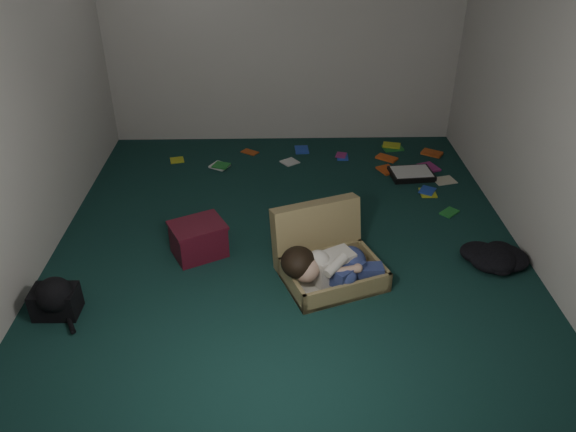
{
  "coord_description": "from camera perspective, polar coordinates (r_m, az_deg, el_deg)",
  "views": [
    {
      "loc": [
        -0.09,
        -4.09,
        2.75
      ],
      "look_at": [
        0.0,
        -0.15,
        0.35
      ],
      "focal_mm": 35.0,
      "sensor_mm": 36.0,
      "label": 1
    }
  ],
  "objects": [
    {
      "name": "suitcase",
      "position": [
        4.47,
        3.89,
        -4.07
      ],
      "size": [
        0.94,
        0.93,
        0.54
      ],
      "rotation": [
        0.0,
        0.0,
        0.35
      ],
      "color": "#988553",
      "rests_on": "floor"
    },
    {
      "name": "book_scatter",
      "position": [
        6.25,
        6.3,
        5.14
      ],
      "size": [
        3.11,
        1.68,
        0.02
      ],
      "color": "#BFCC24",
      "rests_on": "floor"
    },
    {
      "name": "wall_back",
      "position": [
        6.5,
        -0.52,
        18.48
      ],
      "size": [
        4.5,
        0.0,
        4.5
      ],
      "primitive_type": "plane",
      "rotation": [
        1.57,
        0.0,
        0.0
      ],
      "color": "silver",
      "rests_on": "ground"
    },
    {
      "name": "maroon_bin",
      "position": [
        4.74,
        -9.08,
        -2.33
      ],
      "size": [
        0.54,
        0.5,
        0.3
      ],
      "rotation": [
        0.0,
        0.0,
        0.47
      ],
      "color": "#50101E",
      "rests_on": "floor"
    },
    {
      "name": "paper_tray",
      "position": [
        6.12,
        12.43,
        4.21
      ],
      "size": [
        0.47,
        0.37,
        0.06
      ],
      "rotation": [
        0.0,
        0.0,
        0.1
      ],
      "color": "black",
      "rests_on": "floor"
    },
    {
      "name": "floor",
      "position": [
        4.93,
        -0.04,
        -2.57
      ],
      "size": [
        4.5,
        4.5,
        0.0
      ],
      "primitive_type": "plane",
      "color": "#11312D",
      "rests_on": "ground"
    },
    {
      "name": "clothing_pile",
      "position": [
        4.91,
        20.35,
        -3.91
      ],
      "size": [
        0.53,
        0.47,
        0.14
      ],
      "primitive_type": null,
      "rotation": [
        0.0,
        0.0,
        0.25
      ],
      "color": "black",
      "rests_on": "floor"
    },
    {
      "name": "person",
      "position": [
        4.29,
        4.34,
        -5.07
      ],
      "size": [
        0.82,
        0.42,
        0.33
      ],
      "rotation": [
        0.0,
        0.0,
        0.35
      ],
      "color": "silver",
      "rests_on": "suitcase"
    },
    {
      "name": "wall_right",
      "position": [
        4.81,
        24.98,
        10.94
      ],
      "size": [
        0.0,
        4.5,
        4.5
      ],
      "primitive_type": "plane",
      "rotation": [
        1.57,
        0.0,
        -1.57
      ],
      "color": "silver",
      "rests_on": "ground"
    },
    {
      "name": "wall_front",
      "position": [
        2.34,
        1.21,
        -6.9
      ],
      "size": [
        4.5,
        0.0,
        4.5
      ],
      "primitive_type": "plane",
      "rotation": [
        -1.57,
        0.0,
        0.0
      ],
      "color": "silver",
      "rests_on": "ground"
    },
    {
      "name": "wall_left",
      "position": [
        4.74,
        -25.48,
        10.52
      ],
      "size": [
        0.0,
        4.5,
        4.5
      ],
      "primitive_type": "plane",
      "rotation": [
        1.57,
        0.0,
        1.57
      ],
      "color": "silver",
      "rests_on": "ground"
    },
    {
      "name": "backpack",
      "position": [
        4.43,
        -22.55,
        -7.94
      ],
      "size": [
        0.4,
        0.32,
        0.24
      ],
      "primitive_type": null,
      "rotation": [
        0.0,
        0.0,
        -0.01
      ],
      "color": "black",
      "rests_on": "floor"
    }
  ]
}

